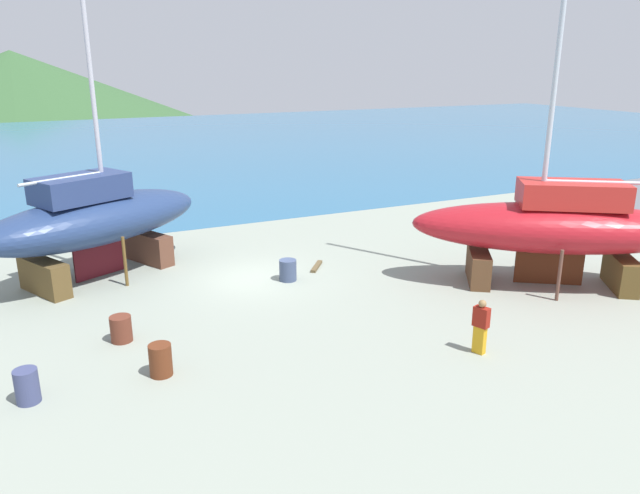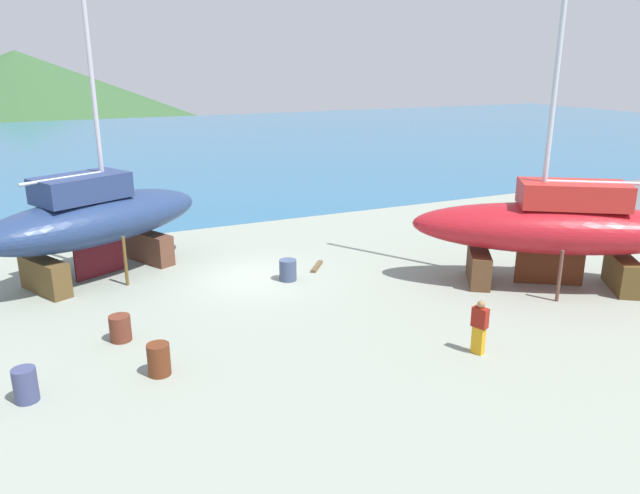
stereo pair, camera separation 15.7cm
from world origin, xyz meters
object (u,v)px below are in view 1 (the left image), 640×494
object	(u,v)px
sailboat_small_center	(94,219)
barrel_tar_black	(161,360)
sailboat_far_slipway	(555,226)
barrel_tipped_center	(121,329)
worker	(481,326)
barrel_tipped_left	(288,270)
barrel_rust_near	(27,386)

from	to	relation	value
sailboat_small_center	barrel_tar_black	xyz separation A→B (m)	(0.59, -8.73, -1.85)
sailboat_far_slipway	barrel_tipped_center	size ratio (longest dim) A/B	21.37
worker	barrel_tipped_center	world-z (taller)	worker
sailboat_small_center	barrel_tar_black	world-z (taller)	sailboat_small_center
barrel_tipped_left	barrel_tar_black	size ratio (longest dim) A/B	0.93
barrel_rust_near	barrel_tipped_center	xyz separation A→B (m)	(2.53, 2.51, -0.04)
sailboat_far_slipway	barrel_tipped_center	distance (m)	15.22
barrel_tipped_left	barrel_tipped_center	xyz separation A→B (m)	(-6.44, -2.70, -0.01)
sailboat_far_slipway	sailboat_small_center	bearing A→B (deg)	5.15
sailboat_small_center	barrel_tipped_center	distance (m)	6.46
sailboat_far_slipway	barrel_tipped_center	world-z (taller)	sailboat_far_slipway
sailboat_far_slipway	barrel_tar_black	distance (m)	14.47
barrel_tipped_left	barrel_tipped_center	bearing A→B (deg)	-157.23
sailboat_far_slipway	barrel_rust_near	distance (m)	17.63
barrel_tipped_center	barrel_rust_near	bearing A→B (deg)	-135.22
sailboat_small_center	barrel_tipped_left	size ratio (longest dim) A/B	20.03
barrel_tipped_center	sailboat_far_slipway	bearing A→B (deg)	-7.18
sailboat_far_slipway	barrel_tipped_left	distance (m)	9.88
worker	barrel_rust_near	size ratio (longest dim) A/B	1.86
worker	barrel_tipped_left	xyz separation A→B (m)	(-2.63, 7.83, -0.43)
barrel_tar_black	barrel_tipped_center	distance (m)	2.64
worker	barrel_tar_black	distance (m)	8.81
sailboat_small_center	sailboat_far_slipway	bearing A→B (deg)	-54.92
sailboat_far_slipway	worker	distance (m)	6.90
sailboat_small_center	worker	size ratio (longest dim) A/B	10.04
worker	barrel_tar_black	world-z (taller)	worker
sailboat_small_center	barrel_rust_near	size ratio (longest dim) A/B	18.67
worker	barrel_tipped_center	xyz separation A→B (m)	(-9.07, 5.13, -0.44)
worker	barrel_tipped_center	bearing A→B (deg)	-49.24
sailboat_far_slipway	barrel_tipped_left	xyz separation A→B (m)	(-8.55, 4.59, -1.85)
barrel_rust_near	barrel_tipped_center	bearing A→B (deg)	44.78
sailboat_far_slipway	worker	bearing A→B (deg)	62.25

